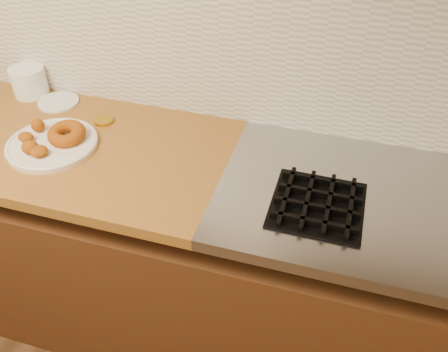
# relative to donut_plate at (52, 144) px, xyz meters

# --- Properties ---
(base_cabinet) EXTENTS (3.60, 0.60, 0.77)m
(base_cabinet) POSITION_rel_donut_plate_xyz_m (0.08, 0.04, -0.52)
(base_cabinet) COLOR #4C2310
(base_cabinet) RESTS_ON floor
(stovetop) EXTENTS (1.30, 0.62, 0.04)m
(stovetop) POSITION_rel_donut_plate_xyz_m (1.23, 0.04, -0.03)
(stovetop) COLOR #9EA0A5
(stovetop) RESTS_ON base_cabinet
(backsplash) EXTENTS (3.60, 0.02, 0.60)m
(backsplash) POSITION_rel_donut_plate_xyz_m (0.08, 0.34, 0.29)
(backsplash) COLOR beige
(backsplash) RESTS_ON wall_back
(burner_grates) EXTENTS (0.91, 0.26, 0.03)m
(burner_grates) POSITION_rel_donut_plate_xyz_m (1.21, -0.04, 0.00)
(burner_grates) COLOR black
(burner_grates) RESTS_ON stovetop
(donut_plate) EXTENTS (0.30, 0.30, 0.02)m
(donut_plate) POSITION_rel_donut_plate_xyz_m (0.00, 0.00, 0.00)
(donut_plate) COLOR silver
(donut_plate) RESTS_ON butcher_block
(ring_donut) EXTENTS (0.15, 0.15, 0.06)m
(ring_donut) POSITION_rel_donut_plate_xyz_m (0.04, 0.03, 0.03)
(ring_donut) COLOR #A04504
(ring_donut) RESTS_ON donut_plate
(fried_dough_chunks) EXTENTS (0.15, 0.18, 0.05)m
(fried_dough_chunks) POSITION_rel_donut_plate_xyz_m (-0.04, -0.03, 0.03)
(fried_dough_chunks) COLOR #A04504
(fried_dough_chunks) RESTS_ON donut_plate
(plastic_tub) EXTENTS (0.17, 0.17, 0.11)m
(plastic_tub) POSITION_rel_donut_plate_xyz_m (-0.27, 0.28, 0.05)
(plastic_tub) COLOR white
(plastic_tub) RESTS_ON butcher_block
(tub_lid) EXTENTS (0.17, 0.17, 0.01)m
(tub_lid) POSITION_rel_donut_plate_xyz_m (-0.13, 0.25, -0.00)
(tub_lid) COLOR silver
(tub_lid) RESTS_ON butcher_block
(brass_jar_lid) EXTENTS (0.09, 0.09, 0.01)m
(brass_jar_lid) POSITION_rel_donut_plate_xyz_m (0.09, 0.18, -0.00)
(brass_jar_lid) COLOR #B78E1D
(brass_jar_lid) RESTS_ON butcher_block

